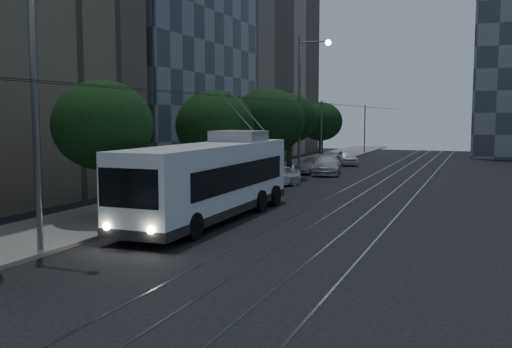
{
  "coord_description": "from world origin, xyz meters",
  "views": [
    {
      "loc": [
        8.33,
        -19.88,
        4.62
      ],
      "look_at": [
        -0.23,
        1.51,
        2.27
      ],
      "focal_mm": 40.0,
      "sensor_mm": 36.0,
      "label": 1
    }
  ],
  "objects_px": {
    "car_white_c": "(315,165)",
    "streetlamp_near": "(44,78)",
    "trolleybus": "(212,179)",
    "car_white_d": "(347,158)",
    "car_white_b": "(327,165)",
    "streetlamp_far": "(305,93)",
    "car_white_a": "(275,176)",
    "pickup_silver": "(243,185)"
  },
  "relations": [
    {
      "from": "pickup_silver",
      "to": "streetlamp_far",
      "type": "bearing_deg",
      "value": 78.5
    },
    {
      "from": "pickup_silver",
      "to": "streetlamp_far",
      "type": "xyz_separation_m",
      "value": [
        -0.5,
        13.43,
        5.69
      ]
    },
    {
      "from": "trolleybus",
      "to": "car_white_d",
      "type": "bearing_deg",
      "value": 90.69
    },
    {
      "from": "car_white_b",
      "to": "car_white_a",
      "type": "bearing_deg",
      "value": -106.98
    },
    {
      "from": "car_white_a",
      "to": "streetlamp_near",
      "type": "height_order",
      "value": "streetlamp_near"
    },
    {
      "from": "car_white_c",
      "to": "trolleybus",
      "type": "bearing_deg",
      "value": -67.13
    },
    {
      "from": "pickup_silver",
      "to": "car_white_d",
      "type": "xyz_separation_m",
      "value": [
        0.62,
        23.59,
        -0.03
      ]
    },
    {
      "from": "car_white_b",
      "to": "pickup_silver",
      "type": "bearing_deg",
      "value": -104.45
    },
    {
      "from": "streetlamp_near",
      "to": "trolleybus",
      "type": "bearing_deg",
      "value": 75.42
    },
    {
      "from": "car_white_a",
      "to": "car_white_c",
      "type": "xyz_separation_m",
      "value": [
        0.0,
        9.56,
        -0.05
      ]
    },
    {
      "from": "trolleybus",
      "to": "streetlamp_near",
      "type": "relative_size",
      "value": 1.36
    },
    {
      "from": "car_white_d",
      "to": "streetlamp_near",
      "type": "distance_m",
      "value": 38.8
    },
    {
      "from": "trolleybus",
      "to": "pickup_silver",
      "type": "relative_size",
      "value": 2.51
    },
    {
      "from": "pickup_silver",
      "to": "car_white_a",
      "type": "height_order",
      "value": "pickup_silver"
    },
    {
      "from": "car_white_b",
      "to": "car_white_c",
      "type": "height_order",
      "value": "car_white_b"
    },
    {
      "from": "pickup_silver",
      "to": "car_white_b",
      "type": "bearing_deg",
      "value": 71.92
    },
    {
      "from": "car_white_b",
      "to": "streetlamp_far",
      "type": "height_order",
      "value": "streetlamp_far"
    },
    {
      "from": "streetlamp_near",
      "to": "pickup_silver",
      "type": "bearing_deg",
      "value": 87.36
    },
    {
      "from": "car_white_b",
      "to": "car_white_d",
      "type": "distance_m",
      "value": 9.33
    },
    {
      "from": "car_white_c",
      "to": "car_white_d",
      "type": "bearing_deg",
      "value": 105.12
    },
    {
      "from": "trolleybus",
      "to": "streetlamp_near",
      "type": "bearing_deg",
      "value": -105.35
    },
    {
      "from": "car_white_b",
      "to": "streetlamp_near",
      "type": "distance_m",
      "value": 29.61
    },
    {
      "from": "pickup_silver",
      "to": "car_white_d",
      "type": "height_order",
      "value": "pickup_silver"
    },
    {
      "from": "streetlamp_near",
      "to": "streetlamp_far",
      "type": "distance_m",
      "value": 28.28
    },
    {
      "from": "streetlamp_far",
      "to": "trolleybus",
      "type": "bearing_deg",
      "value": -84.64
    },
    {
      "from": "car_white_a",
      "to": "streetlamp_near",
      "type": "distance_m",
      "value": 20.72
    },
    {
      "from": "car_white_b",
      "to": "streetlamp_far",
      "type": "distance_m",
      "value": 5.96
    },
    {
      "from": "trolleybus",
      "to": "car_white_d",
      "type": "relative_size",
      "value": 3.21
    },
    {
      "from": "car_white_c",
      "to": "streetlamp_near",
      "type": "bearing_deg",
      "value": -72.16
    },
    {
      "from": "trolleybus",
      "to": "car_white_c",
      "type": "relative_size",
      "value": 3.33
    },
    {
      "from": "car_white_d",
      "to": "streetlamp_far",
      "type": "bearing_deg",
      "value": -118.71
    },
    {
      "from": "trolleybus",
      "to": "car_white_a",
      "type": "relative_size",
      "value": 3.18
    },
    {
      "from": "trolleybus",
      "to": "car_white_b",
      "type": "relative_size",
      "value": 2.55
    },
    {
      "from": "trolleybus",
      "to": "car_white_b",
      "type": "xyz_separation_m",
      "value": [
        -0.29,
        21.1,
        -1.05
      ]
    },
    {
      "from": "car_white_b",
      "to": "car_white_d",
      "type": "relative_size",
      "value": 1.26
    },
    {
      "from": "car_white_b",
      "to": "car_white_d",
      "type": "height_order",
      "value": "car_white_b"
    },
    {
      "from": "car_white_d",
      "to": "car_white_a",
      "type": "bearing_deg",
      "value": -114.33
    },
    {
      "from": "trolleybus",
      "to": "car_white_a",
      "type": "xyz_separation_m",
      "value": [
        -1.4,
        12.04,
        -1.1
      ]
    },
    {
      "from": "car_white_a",
      "to": "car_white_c",
      "type": "relative_size",
      "value": 1.05
    },
    {
      "from": "car_white_a",
      "to": "streetlamp_far",
      "type": "xyz_separation_m",
      "value": [
        -0.5,
        8.22,
        5.71
      ]
    },
    {
      "from": "trolleybus",
      "to": "pickup_silver",
      "type": "distance_m",
      "value": 7.05
    },
    {
      "from": "pickup_silver",
      "to": "car_white_b",
      "type": "height_order",
      "value": "car_white_b"
    }
  ]
}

